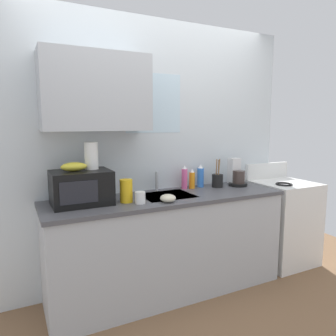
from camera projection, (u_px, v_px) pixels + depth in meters
name	position (u px, v px, depth m)	size (l,w,h in m)	color
kitchen_wall_assembly	(143.00, 143.00, 2.98)	(2.93, 0.42, 2.50)	silver
counter_unit	(168.00, 243.00, 2.88)	(2.16, 0.63, 0.90)	#B2B7BC
sink_faucet	(157.00, 181.00, 3.02)	(0.03, 0.03, 0.18)	#B2B5BA
stove_range	(283.00, 221.00, 3.52)	(0.60, 0.60, 1.08)	white
microwave	(81.00, 188.00, 2.51)	(0.46, 0.35, 0.27)	black
banana_bunch	(74.00, 167.00, 2.47)	(0.20, 0.11, 0.07)	gold
paper_towel_roll	(91.00, 156.00, 2.57)	(0.11, 0.11, 0.22)	white
coffee_maker	(236.00, 175.00, 3.28)	(0.19, 0.21, 0.28)	black
dish_soap_bottle_pink	(184.00, 178.00, 3.11)	(0.06, 0.06, 0.23)	#E55999
dish_soap_bottle_orange	(192.00, 179.00, 3.13)	(0.06, 0.06, 0.20)	orange
dish_soap_bottle_blue	(200.00, 176.00, 3.20)	(0.07, 0.07, 0.23)	blue
cereal_canister	(126.00, 191.00, 2.58)	(0.10, 0.10, 0.19)	gold
mug_white	(140.00, 198.00, 2.55)	(0.08, 0.08, 0.10)	white
utensil_crock	(217.00, 180.00, 3.19)	(0.11, 0.11, 0.29)	black
small_bowl	(168.00, 198.00, 2.60)	(0.13, 0.13, 0.07)	beige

